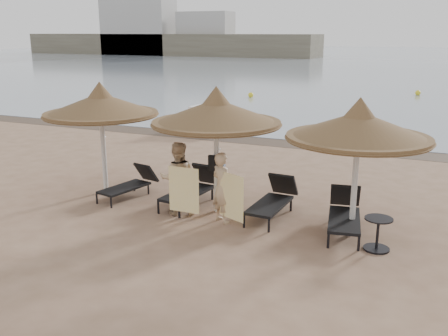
# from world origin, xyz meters

# --- Properties ---
(ground) EXTENTS (160.00, 160.00, 0.00)m
(ground) POSITION_xyz_m (0.00, 0.00, 0.00)
(ground) COLOR #9B785F
(ground) RESTS_ON ground
(sea) EXTENTS (200.00, 140.00, 0.03)m
(sea) POSITION_xyz_m (0.00, 80.00, 0.01)
(sea) COLOR gray
(sea) RESTS_ON ground
(wet_sand_strip) EXTENTS (200.00, 1.60, 0.01)m
(wet_sand_strip) POSITION_xyz_m (0.00, 9.40, 0.00)
(wet_sand_strip) COLOR brown
(wet_sand_strip) RESTS_ON ground
(far_shore) EXTENTS (150.00, 54.80, 12.00)m
(far_shore) POSITION_xyz_m (-25.10, 77.82, 2.91)
(far_shore) COLOR #6C6655
(far_shore) RESTS_ON ground
(palapa_left) EXTENTS (3.17, 3.17, 3.15)m
(palapa_left) POSITION_xyz_m (-3.06, 1.13, 2.51)
(palapa_left) COLOR silver
(palapa_left) RESTS_ON ground
(palapa_center) EXTENTS (3.22, 3.22, 3.20)m
(palapa_center) POSITION_xyz_m (0.53, 0.92, 2.54)
(palapa_center) COLOR silver
(palapa_center) RESTS_ON ground
(palapa_right) EXTENTS (3.15, 3.15, 3.12)m
(palapa_right) POSITION_xyz_m (3.96, 0.75, 2.49)
(palapa_right) COLOR silver
(palapa_right) RESTS_ON ground
(lounger_far_left) EXTENTS (0.98, 1.93, 0.83)m
(lounger_far_left) POSITION_xyz_m (-2.17, 1.08, 0.37)
(lounger_far_left) COLOR black
(lounger_far_left) RESTS_ON ground
(lounger_near_left) EXTENTS (0.92, 2.19, 0.95)m
(lounger_near_left) POSITION_xyz_m (-0.32, 1.27, 0.43)
(lounger_near_left) COLOR black
(lounger_near_left) RESTS_ON ground
(lounger_near_right) EXTENTS (0.79, 2.10, 0.93)m
(lounger_near_right) POSITION_xyz_m (1.94, 1.26, 0.42)
(lounger_near_right) COLOR black
(lounger_near_right) RESTS_ON ground
(lounger_far_right) EXTENTS (1.04, 2.17, 0.93)m
(lounger_far_right) POSITION_xyz_m (3.75, 0.96, 0.42)
(lounger_far_right) COLOR black
(lounger_far_right) RESTS_ON ground
(side_table) EXTENTS (0.59, 0.59, 0.71)m
(side_table) POSITION_xyz_m (4.59, 0.13, 0.33)
(side_table) COLOR black
(side_table) RESTS_ON ground
(person_left) EXTENTS (1.17, 1.00, 2.15)m
(person_left) POSITION_xyz_m (-0.28, 0.37, 1.08)
(person_left) COLOR tan
(person_left) RESTS_ON ground
(person_right) EXTENTS (1.10, 0.97, 2.01)m
(person_right) POSITION_xyz_m (0.95, 0.30, 1.01)
(person_right) COLOR tan
(person_right) RESTS_ON ground
(towel_left) EXTENTS (0.80, 0.02, 1.13)m
(towel_left) POSITION_xyz_m (0.07, 0.02, 0.78)
(towel_left) COLOR yellow
(towel_left) RESTS_ON ground
(towel_right) EXTENTS (0.73, 0.33, 1.10)m
(towel_right) POSITION_xyz_m (1.30, 0.05, 0.76)
(towel_right) COLOR yellow
(towel_right) RESTS_ON ground
(bag_patterned) EXTENTS (0.31, 0.13, 0.38)m
(bag_patterned) POSITION_xyz_m (0.53, 1.10, 1.26)
(bag_patterned) COLOR white
(bag_patterned) RESTS_ON ground
(bag_dark) EXTENTS (0.29, 0.14, 0.39)m
(bag_dark) POSITION_xyz_m (0.53, 0.76, 1.32)
(bag_dark) COLOR black
(bag_dark) RESTS_ON ground
(pedal_boat) EXTENTS (2.61, 1.73, 1.15)m
(pedal_boat) POSITION_xyz_m (-4.28, 10.50, 0.43)
(pedal_boat) COLOR #2437A5
(pedal_boat) RESTS_ON ground
(buoy_left) EXTENTS (0.37, 0.37, 0.37)m
(buoy_left) POSITION_xyz_m (-6.64, 22.63, 0.18)
(buoy_left) COLOR yellow
(buoy_left) RESTS_ON ground
(buoy_mid) EXTENTS (0.39, 0.39, 0.39)m
(buoy_mid) POSITION_xyz_m (3.99, 28.55, 0.19)
(buoy_mid) COLOR yellow
(buoy_mid) RESTS_ON ground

